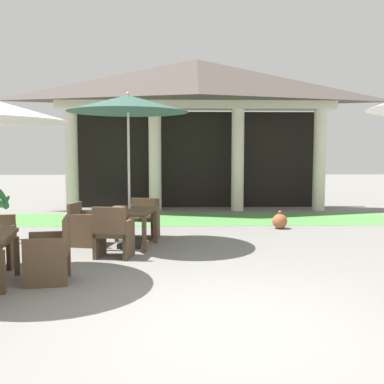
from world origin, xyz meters
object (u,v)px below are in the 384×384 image
object	(u,v)px
patio_chair_near_foreground_east	(50,253)
patio_chair_mid_right_north	(143,218)
patio_chair_mid_right_west	(85,225)
patio_table_mid_right	(129,214)
patio_umbrella_mid_right	(128,105)
terracotta_urn	(280,221)
patio_chair_mid_right_south	(113,234)

from	to	relation	value
patio_chair_near_foreground_east	patio_chair_mid_right_north	world-z (taller)	patio_chair_near_foreground_east
patio_chair_mid_right_west	patio_chair_mid_right_north	xyz separation A→B (m)	(1.06, 0.70, 0.02)
patio_table_mid_right	patio_umbrella_mid_right	world-z (taller)	patio_umbrella_mid_right
patio_chair_mid_right_north	terracotta_urn	size ratio (longest dim) A/B	1.89
patio_chair_near_foreground_east	patio_chair_mid_right_west	distance (m)	2.44
patio_chair_mid_right_south	patio_umbrella_mid_right	bearing A→B (deg)	90.00
patio_umbrella_mid_right	patio_chair_mid_right_north	bearing A→B (deg)	78.61
patio_chair_near_foreground_east	terracotta_urn	bearing A→B (deg)	-53.85
patio_umbrella_mid_right	patio_table_mid_right	bearing A→B (deg)	-78.69
patio_chair_near_foreground_east	patio_chair_mid_right_west	xyz separation A→B (m)	(-0.04, 2.44, -0.02)
patio_umbrella_mid_right	patio_chair_mid_right_south	size ratio (longest dim) A/B	3.25
patio_table_mid_right	patio_chair_mid_right_north	distance (m)	0.93
patio_chair_near_foreground_east	terracotta_urn	distance (m)	5.88
patio_chair_near_foreground_east	patio_umbrella_mid_right	world-z (taller)	patio_umbrella_mid_right
patio_chair_mid_right_west	patio_chair_mid_right_north	size ratio (longest dim) A/B	1.01
patio_chair_near_foreground_east	patio_chair_mid_right_west	size ratio (longest dim) A/B	1.10
patio_chair_near_foreground_east	patio_chair_mid_right_north	distance (m)	3.31
patio_table_mid_right	patio_chair_mid_right_west	distance (m)	0.93
patio_chair_mid_right_west	patio_umbrella_mid_right	bearing A→B (deg)	90.00
patio_chair_mid_right_north	patio_chair_mid_right_south	bearing A→B (deg)	90.00
patio_chair_near_foreground_east	patio_chair_mid_right_south	distance (m)	1.53
patio_chair_near_foreground_east	patio_chair_mid_right_north	size ratio (longest dim) A/B	1.11
patio_chair_near_foreground_east	patio_chair_mid_right_north	bearing A→B (deg)	-26.72
patio_table_mid_right	patio_umbrella_mid_right	bearing A→B (deg)	101.31
patio_umbrella_mid_right	terracotta_urn	size ratio (longest dim) A/B	6.76
patio_chair_mid_right_south	terracotta_urn	bearing A→B (deg)	49.79
patio_chair_mid_right_north	terracotta_urn	distance (m)	3.31
patio_chair_near_foreground_east	patio_umbrella_mid_right	distance (m)	3.30
patio_chair_mid_right_west	terracotta_urn	bearing A→B (deg)	123.51
patio_umbrella_mid_right	patio_chair_mid_right_west	xyz separation A→B (m)	(-0.88, 0.18, -2.28)
patio_chair_mid_right_south	patio_chair_mid_right_west	bearing A→B (deg)	134.86
patio_umbrella_mid_right	patio_chair_mid_right_north	xyz separation A→B (m)	(0.18, 0.88, -2.27)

